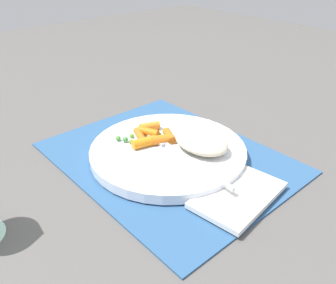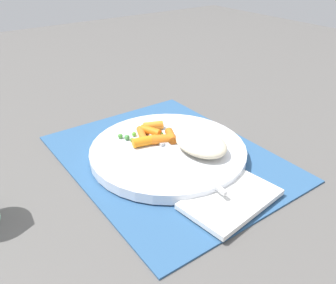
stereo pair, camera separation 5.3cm
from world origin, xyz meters
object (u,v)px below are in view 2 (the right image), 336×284
object	(u,v)px
plate	(168,151)
napkin	(229,200)
carrot_portion	(153,135)
fork	(178,154)
rice_mound	(201,143)

from	to	relation	value
plate	napkin	xyz separation A→B (m)	(-0.15, 0.00, -0.00)
carrot_portion	fork	world-z (taller)	carrot_portion
fork	napkin	bearing A→B (deg)	179.01
carrot_portion	fork	xyz separation A→B (m)	(-0.07, -0.00, -0.00)
napkin	rice_mound	bearing A→B (deg)	-20.83
plate	rice_mound	world-z (taller)	rice_mound
plate	napkin	size ratio (longest dim) A/B	1.91
rice_mound	fork	xyz separation A→B (m)	(0.01, 0.04, -0.01)
fork	napkin	xyz separation A→B (m)	(-0.12, 0.00, -0.02)
plate	fork	size ratio (longest dim) A/B	1.30
fork	carrot_portion	bearing A→B (deg)	1.25
fork	napkin	world-z (taller)	fork
carrot_portion	napkin	xyz separation A→B (m)	(-0.19, 0.00, -0.02)
plate	rice_mound	distance (m)	0.06
napkin	carrot_portion	bearing A→B (deg)	-0.18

